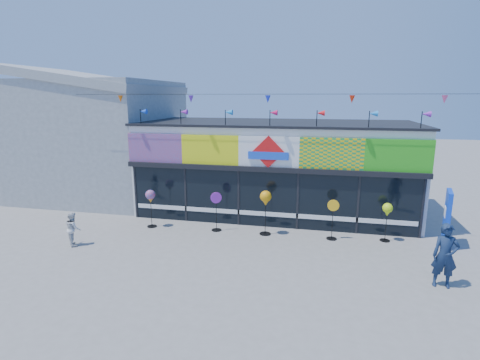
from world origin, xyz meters
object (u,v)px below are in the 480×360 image
(spinner_1, at_px, (216,210))
(child, at_px, (73,229))
(spinner_4, at_px, (387,211))
(spinner_2, at_px, (266,200))
(spinner_0, at_px, (150,197))
(spinner_3, at_px, (333,218))
(adult_man, at_px, (445,256))
(blue_sign, at_px, (447,219))

(spinner_1, xyz_separation_m, child, (-4.59, -2.52, -0.22))
(spinner_4, height_order, child, spinner_4)
(spinner_2, bearing_deg, spinner_0, -178.17)
(child, bearing_deg, spinner_2, -111.76)
(spinner_3, bearing_deg, adult_man, -45.45)
(blue_sign, bearing_deg, child, -155.49)
(spinner_0, xyz_separation_m, spinner_1, (2.71, 0.15, -0.41))
(spinner_3, xyz_separation_m, spinner_4, (1.92, 0.24, 0.35))
(blue_sign, distance_m, child, 13.25)
(spinner_0, xyz_separation_m, spinner_4, (9.09, 0.43, -0.08))
(spinner_0, height_order, spinner_2, spinner_2)
(spinner_1, bearing_deg, adult_man, -21.81)
(blue_sign, height_order, adult_man, blue_sign)
(spinner_1, relative_size, spinner_3, 1.03)
(spinner_0, height_order, spinner_3, spinner_0)
(spinner_1, bearing_deg, blue_sign, 1.51)
(spinner_0, relative_size, spinner_3, 1.02)
(spinner_0, xyz_separation_m, spinner_3, (7.17, 0.19, -0.44))
(spinner_4, bearing_deg, spinner_0, -177.32)
(spinner_3, bearing_deg, blue_sign, 2.73)
(spinner_4, distance_m, child, 11.34)
(spinner_0, height_order, adult_man, adult_man)
(spinner_1, xyz_separation_m, spinner_2, (1.96, -0.00, 0.56))
(child, bearing_deg, adult_man, -134.95)
(adult_man, bearing_deg, spinner_3, 138.63)
(spinner_2, relative_size, child, 1.42)
(spinner_1, relative_size, adult_man, 0.85)
(spinner_3, relative_size, adult_man, 0.83)
(spinner_2, xyz_separation_m, spinner_3, (2.51, 0.04, -0.59))
(spinner_3, height_order, adult_man, adult_man)
(spinner_1, bearing_deg, spinner_0, -176.80)
(blue_sign, height_order, spinner_0, blue_sign)
(blue_sign, height_order, spinner_2, blue_sign)
(spinner_2, bearing_deg, spinner_3, 0.83)
(blue_sign, distance_m, spinner_1, 8.37)
(spinner_0, bearing_deg, spinner_3, 1.48)
(spinner_0, bearing_deg, spinner_2, 1.83)
(child, bearing_deg, spinner_3, -117.05)
(spinner_1, distance_m, spinner_2, 2.04)
(spinner_3, height_order, child, spinner_3)
(blue_sign, bearing_deg, spinner_1, -165.92)
(spinner_0, distance_m, adult_man, 10.52)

